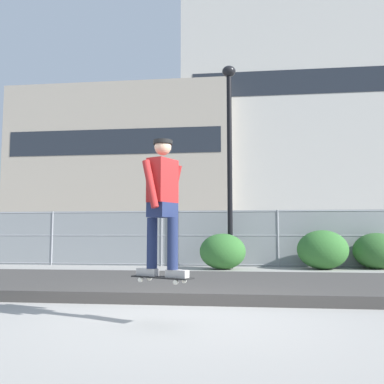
{
  "coord_description": "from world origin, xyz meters",
  "views": [
    {
      "loc": [
        0.81,
        -5.54,
        1.09
      ],
      "look_at": [
        -0.24,
        3.32,
        1.95
      ],
      "focal_mm": 40.31,
      "sensor_mm": 36.0,
      "label": 1
    }
  ],
  "objects_px": {
    "shrub_left": "(223,251)",
    "shrub_center": "(323,250)",
    "street_lamp": "(229,140)",
    "parked_car_near": "(83,240)",
    "skater": "(162,198)",
    "skateboard": "(162,278)",
    "parked_car_mid": "(222,240)",
    "shrub_right": "(377,251)"
  },
  "relations": [
    {
      "from": "skater",
      "to": "parked_car_mid",
      "type": "bearing_deg",
      "value": 89.35
    },
    {
      "from": "shrub_center",
      "to": "shrub_right",
      "type": "xyz_separation_m",
      "value": [
        1.67,
        0.3,
        -0.04
      ]
    },
    {
      "from": "skateboard",
      "to": "parked_car_near",
      "type": "xyz_separation_m",
      "value": [
        -5.45,
        11.69,
        0.28
      ]
    },
    {
      "from": "parked_car_mid",
      "to": "street_lamp",
      "type": "bearing_deg",
      "value": -82.48
    },
    {
      "from": "parked_car_mid",
      "to": "shrub_right",
      "type": "bearing_deg",
      "value": -32.15
    },
    {
      "from": "skater",
      "to": "skateboard",
      "type": "bearing_deg",
      "value": 90.0
    },
    {
      "from": "street_lamp",
      "to": "parked_car_near",
      "type": "height_order",
      "value": "street_lamp"
    },
    {
      "from": "skater",
      "to": "shrub_left",
      "type": "height_order",
      "value": "skater"
    },
    {
      "from": "parked_car_mid",
      "to": "shrub_left",
      "type": "xyz_separation_m",
      "value": [
        0.21,
        -3.74,
        -0.3
      ]
    },
    {
      "from": "skater",
      "to": "parked_car_near",
      "type": "relative_size",
      "value": 0.37
    },
    {
      "from": "parked_car_near",
      "to": "shrub_right",
      "type": "distance_m",
      "value": 10.91
    },
    {
      "from": "street_lamp",
      "to": "shrub_left",
      "type": "bearing_deg",
      "value": -116.27
    },
    {
      "from": "skateboard",
      "to": "shrub_center",
      "type": "distance_m",
      "value": 9.03
    },
    {
      "from": "street_lamp",
      "to": "shrub_right",
      "type": "height_order",
      "value": "street_lamp"
    },
    {
      "from": "shrub_left",
      "to": "parked_car_near",
      "type": "bearing_deg",
      "value": 147.73
    },
    {
      "from": "parked_car_near",
      "to": "parked_car_mid",
      "type": "xyz_separation_m",
      "value": [
        5.59,
        0.08,
        0.0
      ]
    },
    {
      "from": "skateboard",
      "to": "street_lamp",
      "type": "distance_m",
      "value": 9.19
    },
    {
      "from": "skater",
      "to": "parked_car_near",
      "type": "distance_m",
      "value": 12.91
    },
    {
      "from": "shrub_left",
      "to": "shrub_center",
      "type": "height_order",
      "value": "shrub_center"
    },
    {
      "from": "skateboard",
      "to": "parked_car_near",
      "type": "distance_m",
      "value": 12.9
    },
    {
      "from": "shrub_right",
      "to": "skateboard",
      "type": "bearing_deg",
      "value": -120.11
    },
    {
      "from": "skateboard",
      "to": "shrub_left",
      "type": "xyz_separation_m",
      "value": [
        0.35,
        8.02,
        -0.02
      ]
    },
    {
      "from": "parked_car_mid",
      "to": "shrub_left",
      "type": "height_order",
      "value": "parked_car_mid"
    },
    {
      "from": "shrub_left",
      "to": "shrub_right",
      "type": "distance_m",
      "value": 4.73
    },
    {
      "from": "skateboard",
      "to": "parked_car_mid",
      "type": "distance_m",
      "value": 11.77
    },
    {
      "from": "parked_car_mid",
      "to": "shrub_center",
      "type": "height_order",
      "value": "parked_car_mid"
    },
    {
      "from": "parked_car_near",
      "to": "shrub_left",
      "type": "xyz_separation_m",
      "value": [
        5.8,
        -3.66,
        -0.3
      ]
    },
    {
      "from": "skater",
      "to": "parked_car_near",
      "type": "xyz_separation_m",
      "value": [
        -5.45,
        11.69,
        -0.69
      ]
    },
    {
      "from": "skater",
      "to": "street_lamp",
      "type": "relative_size",
      "value": 0.26
    },
    {
      "from": "skateboard",
      "to": "street_lamp",
      "type": "height_order",
      "value": "street_lamp"
    },
    {
      "from": "shrub_right",
      "to": "parked_car_near",
      "type": "bearing_deg",
      "value": 164.01
    },
    {
      "from": "skateboard",
      "to": "shrub_right",
      "type": "bearing_deg",
      "value": 59.89
    },
    {
      "from": "shrub_center",
      "to": "skater",
      "type": "bearing_deg",
      "value": -111.91
    },
    {
      "from": "skater",
      "to": "street_lamp",
      "type": "distance_m",
      "value": 8.87
    },
    {
      "from": "shrub_left",
      "to": "shrub_center",
      "type": "distance_m",
      "value": 3.04
    },
    {
      "from": "skater",
      "to": "shrub_center",
      "type": "height_order",
      "value": "skater"
    },
    {
      "from": "skateboard",
      "to": "shrub_right",
      "type": "xyz_separation_m",
      "value": [
        5.03,
        8.68,
        -0.01
      ]
    },
    {
      "from": "shrub_center",
      "to": "parked_car_mid",
      "type": "bearing_deg",
      "value": 133.71
    },
    {
      "from": "skateboard",
      "to": "skater",
      "type": "bearing_deg",
      "value": -90.0
    },
    {
      "from": "skater",
      "to": "shrub_right",
      "type": "distance_m",
      "value": 10.08
    },
    {
      "from": "shrub_right",
      "to": "shrub_center",
      "type": "bearing_deg",
      "value": -169.65
    },
    {
      "from": "parked_car_mid",
      "to": "shrub_center",
      "type": "relative_size",
      "value": 2.96
    }
  ]
}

